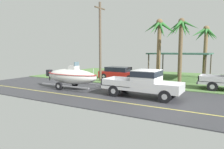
% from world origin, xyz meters
% --- Properties ---
extents(ground, '(36.00, 22.00, 0.11)m').
position_xyz_m(ground, '(0.00, 8.38, -0.01)').
color(ground, '#38383D').
extents(pickup_truck_towing, '(5.71, 1.98, 1.90)m').
position_xyz_m(pickup_truck_towing, '(-1.28, 0.27, 1.05)').
color(pickup_truck_towing, silver).
rests_on(pickup_truck_towing, ground).
extents(boat_on_trailer, '(6.15, 2.19, 2.28)m').
position_xyz_m(boat_on_trailer, '(-7.93, 0.27, 1.06)').
color(boat_on_trailer, gray).
rests_on(boat_on_trailer, ground).
extents(parked_sedan_near, '(4.64, 1.94, 1.38)m').
position_xyz_m(parked_sedan_near, '(-7.14, 7.42, 0.67)').
color(parked_sedan_near, '#B21E19').
rests_on(parked_sedan_near, ground).
extents(carport_awning, '(6.17, 5.79, 2.93)m').
position_xyz_m(carport_awning, '(-1.31, 11.08, 2.80)').
color(carport_awning, '#4C4238').
rests_on(carport_awning, ground).
extents(palm_tree_near_right, '(3.02, 3.03, 6.01)m').
position_xyz_m(palm_tree_near_right, '(0.91, 13.07, 4.48)').
color(palm_tree_near_right, brown).
rests_on(palm_tree_near_right, ground).
extents(palm_tree_mid, '(3.35, 3.39, 6.38)m').
position_xyz_m(palm_tree_mid, '(-2.77, 7.84, 4.73)').
color(palm_tree_mid, brown).
rests_on(palm_tree_mid, ground).
extents(palm_tree_far_left, '(2.91, 3.43, 6.17)m').
position_xyz_m(palm_tree_far_left, '(-0.56, 6.99, 4.63)').
color(palm_tree_far_left, brown).
rests_on(palm_tree_far_left, ground).
extents(palm_tree_far_right, '(2.96, 3.07, 6.97)m').
position_xyz_m(palm_tree_far_right, '(-2.00, 13.54, 5.14)').
color(palm_tree_far_right, brown).
rests_on(palm_tree_far_right, ground).
extents(utility_pole, '(0.24, 1.80, 8.04)m').
position_xyz_m(utility_pole, '(-8.13, 5.01, 4.17)').
color(utility_pole, brown).
rests_on(utility_pole, ground).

